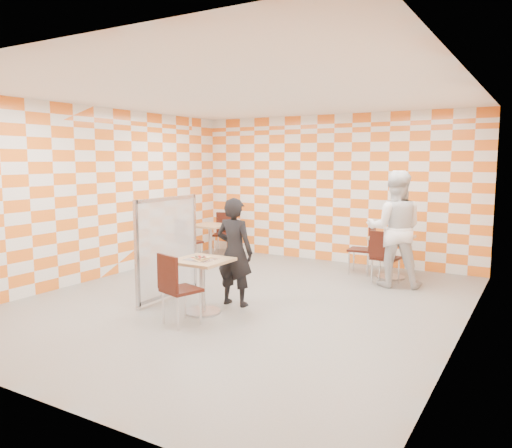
{
  "coord_description": "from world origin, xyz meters",
  "views": [
    {
      "loc": [
        3.79,
        -6.1,
        2.09
      ],
      "look_at": [
        0.1,
        0.2,
        1.15
      ],
      "focal_mm": 35.0,
      "sensor_mm": 36.0,
      "label": 1
    }
  ],
  "objects_px": {
    "chair_main_front": "(175,284)",
    "chair_empty_far": "(225,230)",
    "chair_second_side": "(366,245)",
    "man_dark": "(234,252)",
    "chair_second_front": "(384,253)",
    "partition": "(168,247)",
    "sport_bottle": "(385,230)",
    "chair_empty_near": "(185,238)",
    "second_table": "(391,250)",
    "empty_table": "(210,236)",
    "man_white": "(395,229)",
    "main_table": "(202,277)",
    "soda_bottle": "(397,231)"
  },
  "relations": [
    {
      "from": "second_table",
      "to": "sport_bottle",
      "type": "height_order",
      "value": "sport_bottle"
    },
    {
      "from": "chair_second_front",
      "to": "chair_empty_far",
      "type": "bearing_deg",
      "value": 165.63
    },
    {
      "from": "partition",
      "to": "sport_bottle",
      "type": "xyz_separation_m",
      "value": [
        2.39,
        3.15,
        0.05
      ]
    },
    {
      "from": "chair_second_side",
      "to": "man_dark",
      "type": "bearing_deg",
      "value": -109.7
    },
    {
      "from": "chair_second_front",
      "to": "soda_bottle",
      "type": "xyz_separation_m",
      "value": [
        0.05,
        0.64,
        0.31
      ]
    },
    {
      "from": "chair_empty_near",
      "to": "chair_second_side",
      "type": "bearing_deg",
      "value": 16.81
    },
    {
      "from": "chair_empty_near",
      "to": "second_table",
      "type": "bearing_deg",
      "value": 14.17
    },
    {
      "from": "chair_main_front",
      "to": "chair_empty_far",
      "type": "bearing_deg",
      "value": 116.6
    },
    {
      "from": "partition",
      "to": "main_table",
      "type": "bearing_deg",
      "value": -19.33
    },
    {
      "from": "chair_second_front",
      "to": "chair_second_side",
      "type": "height_order",
      "value": "same"
    },
    {
      "from": "chair_empty_near",
      "to": "chair_empty_far",
      "type": "xyz_separation_m",
      "value": [
        0.02,
        1.36,
        0.0
      ]
    },
    {
      "from": "empty_table",
      "to": "chair_second_front",
      "type": "height_order",
      "value": "chair_second_front"
    },
    {
      "from": "chair_second_front",
      "to": "partition",
      "type": "relative_size",
      "value": 0.6
    },
    {
      "from": "chair_empty_far",
      "to": "sport_bottle",
      "type": "xyz_separation_m",
      "value": [
        3.68,
        -0.3,
        0.29
      ]
    },
    {
      "from": "chair_main_front",
      "to": "second_table",
      "type": "bearing_deg",
      "value": 67.53
    },
    {
      "from": "chair_second_front",
      "to": "soda_bottle",
      "type": "height_order",
      "value": "soda_bottle"
    },
    {
      "from": "chair_second_front",
      "to": "chair_empty_near",
      "type": "distance_m",
      "value": 3.9
    },
    {
      "from": "chair_main_front",
      "to": "soda_bottle",
      "type": "distance_m",
      "value": 4.37
    },
    {
      "from": "chair_empty_near",
      "to": "man_dark",
      "type": "xyz_separation_m",
      "value": [
        2.35,
        -1.83,
        0.24
      ]
    },
    {
      "from": "chair_main_front",
      "to": "soda_bottle",
      "type": "relative_size",
      "value": 4.02
    },
    {
      "from": "second_table",
      "to": "chair_empty_near",
      "type": "xyz_separation_m",
      "value": [
        -3.84,
        -0.97,
        0.04
      ]
    },
    {
      "from": "chair_main_front",
      "to": "partition",
      "type": "bearing_deg",
      "value": 134.22
    },
    {
      "from": "chair_second_front",
      "to": "man_dark",
      "type": "distance_m",
      "value": 2.7
    },
    {
      "from": "partition",
      "to": "sport_bottle",
      "type": "bearing_deg",
      "value": 52.84
    },
    {
      "from": "empty_table",
      "to": "soda_bottle",
      "type": "height_order",
      "value": "soda_bottle"
    },
    {
      "from": "chair_second_front",
      "to": "man_white",
      "type": "distance_m",
      "value": 0.44
    },
    {
      "from": "empty_table",
      "to": "chair_second_side",
      "type": "distance_m",
      "value": 3.25
    },
    {
      "from": "man_dark",
      "to": "chair_second_side",
      "type": "bearing_deg",
      "value": -111.56
    },
    {
      "from": "chair_empty_near",
      "to": "chair_second_front",
      "type": "bearing_deg",
      "value": 5.52
    },
    {
      "from": "empty_table",
      "to": "chair_main_front",
      "type": "height_order",
      "value": "chair_main_front"
    },
    {
      "from": "chair_main_front",
      "to": "chair_second_front",
      "type": "bearing_deg",
      "value": 63.51
    },
    {
      "from": "chair_empty_far",
      "to": "man_dark",
      "type": "height_order",
      "value": "man_dark"
    },
    {
      "from": "partition",
      "to": "empty_table",
      "type": "bearing_deg",
      "value": 113.23
    },
    {
      "from": "chair_second_side",
      "to": "chair_empty_far",
      "type": "bearing_deg",
      "value": 174.07
    },
    {
      "from": "chair_second_side",
      "to": "chair_empty_far",
      "type": "distance_m",
      "value": 3.36
    },
    {
      "from": "main_table",
      "to": "second_table",
      "type": "xyz_separation_m",
      "value": [
        1.68,
        3.35,
        0.0
      ]
    },
    {
      "from": "chair_second_side",
      "to": "partition",
      "type": "bearing_deg",
      "value": -123.55
    },
    {
      "from": "chair_second_side",
      "to": "soda_bottle",
      "type": "distance_m",
      "value": 0.64
    },
    {
      "from": "chair_second_front",
      "to": "partition",
      "type": "bearing_deg",
      "value": -136.31
    },
    {
      "from": "chair_second_side",
      "to": "sport_bottle",
      "type": "xyz_separation_m",
      "value": [
        0.33,
        0.05,
        0.29
      ]
    },
    {
      "from": "chair_empty_far",
      "to": "man_dark",
      "type": "xyz_separation_m",
      "value": [
        2.32,
        -3.2,
        0.24
      ]
    },
    {
      "from": "main_table",
      "to": "second_table",
      "type": "bearing_deg",
      "value": 63.42
    },
    {
      "from": "second_table",
      "to": "chair_empty_near",
      "type": "height_order",
      "value": "chair_empty_near"
    },
    {
      "from": "man_white",
      "to": "main_table",
      "type": "bearing_deg",
      "value": 40.29
    },
    {
      "from": "chair_second_side",
      "to": "partition",
      "type": "distance_m",
      "value": 3.72
    },
    {
      "from": "chair_second_side",
      "to": "chair_empty_far",
      "type": "relative_size",
      "value": 1.0
    },
    {
      "from": "chair_main_front",
      "to": "chair_empty_far",
      "type": "relative_size",
      "value": 1.0
    },
    {
      "from": "empty_table",
      "to": "chair_empty_near",
      "type": "bearing_deg",
      "value": -102.23
    },
    {
      "from": "chair_empty_near",
      "to": "main_table",
      "type": "bearing_deg",
      "value": -47.65
    },
    {
      "from": "second_table",
      "to": "chair_empty_near",
      "type": "distance_m",
      "value": 3.96
    }
  ]
}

